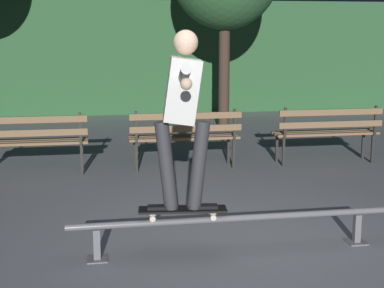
{
  "coord_description": "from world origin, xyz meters",
  "views": [
    {
      "loc": [
        -1.24,
        -4.98,
        1.97
      ],
      "look_at": [
        -0.23,
        0.72,
        0.85
      ],
      "focal_mm": 54.64,
      "sensor_mm": 36.0,
      "label": 1
    }
  ],
  "objects_px": {
    "skateboard": "(183,210)",
    "grind_rail": "(232,223)",
    "park_bench_left_center": "(185,133)",
    "park_bench_leftmost": "(29,138)",
    "skateboarder": "(183,105)",
    "park_bench_right_center": "(327,128)"
  },
  "relations": [
    {
      "from": "skateboard",
      "to": "grind_rail",
      "type": "bearing_deg",
      "value": 0.0
    },
    {
      "from": "grind_rail",
      "to": "park_bench_left_center",
      "type": "relative_size",
      "value": 1.84
    },
    {
      "from": "grind_rail",
      "to": "skateboard",
      "type": "bearing_deg",
      "value": -180.0
    },
    {
      "from": "park_bench_left_center",
      "to": "grind_rail",
      "type": "bearing_deg",
      "value": -91.82
    },
    {
      "from": "park_bench_leftmost",
      "to": "park_bench_left_center",
      "type": "bearing_deg",
      "value": 0.0
    },
    {
      "from": "skateboard",
      "to": "skateboarder",
      "type": "xyz_separation_m",
      "value": [
        0.0,
        -0.0,
        0.94
      ]
    },
    {
      "from": "skateboarder",
      "to": "park_bench_right_center",
      "type": "distance_m",
      "value": 4.32
    },
    {
      "from": "grind_rail",
      "to": "park_bench_leftmost",
      "type": "bearing_deg",
      "value": 122.45
    },
    {
      "from": "grind_rail",
      "to": "park_bench_right_center",
      "type": "xyz_separation_m",
      "value": [
        2.27,
        3.25,
        0.27
      ]
    },
    {
      "from": "grind_rail",
      "to": "skateboarder",
      "type": "xyz_separation_m",
      "value": [
        -0.45,
        -0.0,
        1.08
      ]
    },
    {
      "from": "park_bench_left_center",
      "to": "park_bench_leftmost",
      "type": "bearing_deg",
      "value": 180.0
    },
    {
      "from": "park_bench_leftmost",
      "to": "park_bench_right_center",
      "type": "distance_m",
      "value": 4.34
    },
    {
      "from": "skateboarder",
      "to": "park_bench_leftmost",
      "type": "relative_size",
      "value": 0.97
    },
    {
      "from": "grind_rail",
      "to": "skateboard",
      "type": "distance_m",
      "value": 0.48
    },
    {
      "from": "skateboard",
      "to": "park_bench_leftmost",
      "type": "height_order",
      "value": "park_bench_leftmost"
    },
    {
      "from": "park_bench_leftmost",
      "to": "park_bench_right_center",
      "type": "bearing_deg",
      "value": 0.0
    },
    {
      "from": "grind_rail",
      "to": "park_bench_right_center",
      "type": "relative_size",
      "value": 1.84
    },
    {
      "from": "grind_rail",
      "to": "park_bench_right_center",
      "type": "bearing_deg",
      "value": 55.03
    },
    {
      "from": "park_bench_left_center",
      "to": "skateboard",
      "type": "bearing_deg",
      "value": -99.7
    },
    {
      "from": "grind_rail",
      "to": "park_bench_right_center",
      "type": "height_order",
      "value": "park_bench_right_center"
    },
    {
      "from": "park_bench_left_center",
      "to": "park_bench_right_center",
      "type": "height_order",
      "value": "same"
    },
    {
      "from": "park_bench_leftmost",
      "to": "park_bench_right_center",
      "type": "height_order",
      "value": "same"
    }
  ]
}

